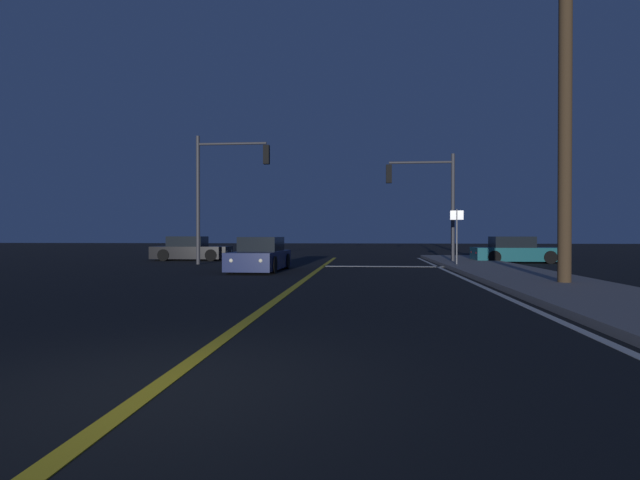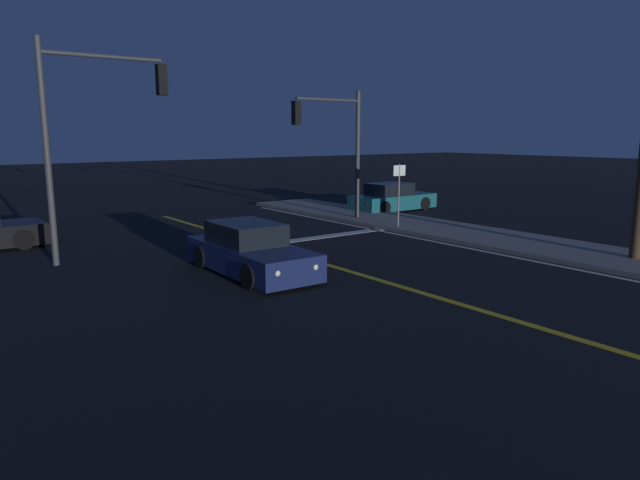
{
  "view_description": "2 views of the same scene",
  "coord_description": "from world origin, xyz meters",
  "px_view_note": "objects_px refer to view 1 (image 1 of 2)",
  "views": [
    {
      "loc": [
        1.94,
        -4.53,
        1.42
      ],
      "look_at": [
        -0.04,
        17.07,
        1.2
      ],
      "focal_mm": 28.37,
      "sensor_mm": 36.0,
      "label": 1
    },
    {
      "loc": [
        -9.6,
        2.12,
        3.65
      ],
      "look_at": [
        -1.06,
        13.59,
        1.0
      ],
      "focal_mm": 32.16,
      "sensor_mm": 36.0,
      "label": 2
    }
  ],
  "objects_px": {
    "car_side_waiting_navy": "(260,256)",
    "street_sign_corner": "(457,229)",
    "car_lead_oncoming_teal": "(516,251)",
    "traffic_signal_near_right": "(428,191)",
    "car_far_approaching_black": "(191,250)",
    "traffic_signal_far_left": "(222,179)",
    "utility_pole_right": "(565,71)"
  },
  "relations": [
    {
      "from": "car_side_waiting_navy",
      "to": "street_sign_corner",
      "type": "height_order",
      "value": "street_sign_corner"
    },
    {
      "from": "car_lead_oncoming_teal",
      "to": "traffic_signal_near_right",
      "type": "height_order",
      "value": "traffic_signal_near_right"
    },
    {
      "from": "car_side_waiting_navy",
      "to": "car_far_approaching_black",
      "type": "xyz_separation_m",
      "value": [
        -5.64,
        7.91,
        0.0
      ]
    },
    {
      "from": "car_far_approaching_black",
      "to": "traffic_signal_near_right",
      "type": "distance_m",
      "value": 13.38
    },
    {
      "from": "traffic_signal_near_right",
      "to": "street_sign_corner",
      "type": "bearing_deg",
      "value": 107.91
    },
    {
      "from": "car_side_waiting_navy",
      "to": "traffic_signal_near_right",
      "type": "xyz_separation_m",
      "value": [
        7.18,
        5.5,
        2.99
      ]
    },
    {
      "from": "car_side_waiting_navy",
      "to": "street_sign_corner",
      "type": "relative_size",
      "value": 1.78
    },
    {
      "from": "car_lead_oncoming_teal",
      "to": "traffic_signal_far_left",
      "type": "xyz_separation_m",
      "value": [
        -14.49,
        -2.79,
        3.52
      ]
    },
    {
      "from": "car_far_approaching_black",
      "to": "traffic_signal_far_left",
      "type": "distance_m",
      "value": 5.95
    },
    {
      "from": "utility_pole_right",
      "to": "traffic_signal_far_left",
      "type": "bearing_deg",
      "value": 141.71
    },
    {
      "from": "traffic_signal_far_left",
      "to": "street_sign_corner",
      "type": "relative_size",
      "value": 2.45
    },
    {
      "from": "car_side_waiting_navy",
      "to": "traffic_signal_far_left",
      "type": "bearing_deg",
      "value": -55.39
    },
    {
      "from": "traffic_signal_near_right",
      "to": "street_sign_corner",
      "type": "height_order",
      "value": "traffic_signal_near_right"
    },
    {
      "from": "car_lead_oncoming_teal",
      "to": "street_sign_corner",
      "type": "xyz_separation_m",
      "value": [
        -3.69,
        -4.19,
        1.12
      ]
    },
    {
      "from": "traffic_signal_near_right",
      "to": "traffic_signal_far_left",
      "type": "distance_m",
      "value": 10.01
    },
    {
      "from": "car_lead_oncoming_teal",
      "to": "traffic_signal_near_right",
      "type": "relative_size",
      "value": 0.82
    },
    {
      "from": "traffic_signal_near_right",
      "to": "traffic_signal_far_left",
      "type": "height_order",
      "value": "traffic_signal_far_left"
    },
    {
      "from": "car_lead_oncoming_teal",
      "to": "traffic_signal_far_left",
      "type": "height_order",
      "value": "traffic_signal_far_left"
    },
    {
      "from": "car_far_approaching_black",
      "to": "traffic_signal_near_right",
      "type": "xyz_separation_m",
      "value": [
        12.82,
        -2.41,
        2.99
      ]
    },
    {
      "from": "car_lead_oncoming_teal",
      "to": "utility_pole_right",
      "type": "bearing_deg",
      "value": -11.6
    },
    {
      "from": "traffic_signal_near_right",
      "to": "street_sign_corner",
      "type": "distance_m",
      "value": 3.49
    },
    {
      "from": "car_far_approaching_black",
      "to": "car_lead_oncoming_teal",
      "type": "distance_m",
      "value": 17.44
    },
    {
      "from": "car_far_approaching_black",
      "to": "street_sign_corner",
      "type": "height_order",
      "value": "street_sign_corner"
    },
    {
      "from": "car_side_waiting_navy",
      "to": "traffic_signal_far_left",
      "type": "height_order",
      "value": "traffic_signal_far_left"
    },
    {
      "from": "traffic_signal_far_left",
      "to": "street_sign_corner",
      "type": "height_order",
      "value": "traffic_signal_far_left"
    },
    {
      "from": "car_lead_oncoming_teal",
      "to": "traffic_signal_far_left",
      "type": "bearing_deg",
      "value": -80.28
    },
    {
      "from": "car_side_waiting_navy",
      "to": "street_sign_corner",
      "type": "xyz_separation_m",
      "value": [
        8.09,
        2.7,
        1.12
      ]
    },
    {
      "from": "car_lead_oncoming_teal",
      "to": "utility_pole_right",
      "type": "relative_size",
      "value": 0.39
    },
    {
      "from": "car_far_approaching_black",
      "to": "utility_pole_right",
      "type": "height_order",
      "value": "utility_pole_right"
    },
    {
      "from": "car_lead_oncoming_teal",
      "to": "traffic_signal_near_right",
      "type": "distance_m",
      "value": 5.65
    },
    {
      "from": "car_far_approaching_black",
      "to": "street_sign_corner",
      "type": "bearing_deg",
      "value": 66.49
    },
    {
      "from": "car_side_waiting_navy",
      "to": "car_far_approaching_black",
      "type": "height_order",
      "value": "same"
    }
  ]
}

